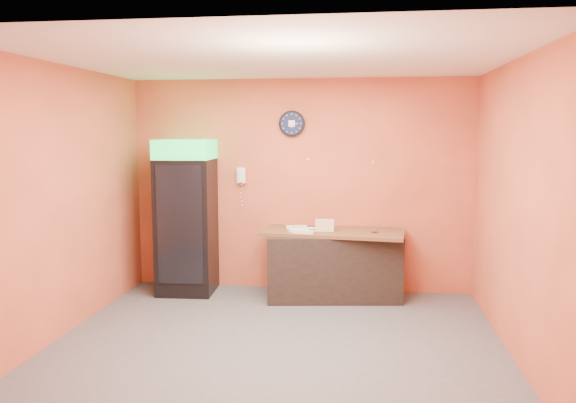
# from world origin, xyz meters

# --- Properties ---
(floor) EXTENTS (4.50, 4.50, 0.00)m
(floor) POSITION_xyz_m (0.00, 0.00, 0.00)
(floor) COLOR #47474C
(floor) RESTS_ON ground
(back_wall) EXTENTS (4.50, 0.02, 2.80)m
(back_wall) POSITION_xyz_m (0.00, 2.00, 1.40)
(back_wall) COLOR #E1623F
(back_wall) RESTS_ON floor
(left_wall) EXTENTS (0.02, 4.00, 2.80)m
(left_wall) POSITION_xyz_m (-2.25, 0.00, 1.40)
(left_wall) COLOR #E1623F
(left_wall) RESTS_ON floor
(right_wall) EXTENTS (0.02, 4.00, 2.80)m
(right_wall) POSITION_xyz_m (2.25, 0.00, 1.40)
(right_wall) COLOR #E1623F
(right_wall) RESTS_ON floor
(ceiling) EXTENTS (4.50, 4.00, 0.02)m
(ceiling) POSITION_xyz_m (0.00, 0.00, 2.80)
(ceiling) COLOR white
(ceiling) RESTS_ON back_wall
(beverage_cooler) EXTENTS (0.74, 0.75, 2.01)m
(beverage_cooler) POSITION_xyz_m (-1.46, 1.60, 0.98)
(beverage_cooler) COLOR black
(beverage_cooler) RESTS_ON floor
(prep_counter) EXTENTS (1.75, 0.96, 0.83)m
(prep_counter) POSITION_xyz_m (0.47, 1.63, 0.42)
(prep_counter) COLOR black
(prep_counter) RESTS_ON floor
(wall_clock) EXTENTS (0.34, 0.06, 0.34)m
(wall_clock) POSITION_xyz_m (-0.11, 1.97, 2.22)
(wall_clock) COLOR black
(wall_clock) RESTS_ON back_wall
(wall_phone) EXTENTS (0.11, 0.10, 0.21)m
(wall_phone) POSITION_xyz_m (-0.79, 1.95, 1.53)
(wall_phone) COLOR white
(wall_phone) RESTS_ON back_wall
(butcher_paper) EXTENTS (1.83, 0.94, 0.04)m
(butcher_paper) POSITION_xyz_m (0.47, 1.63, 0.85)
(butcher_paper) COLOR brown
(butcher_paper) RESTS_ON prep_counter
(sub_roll_stack) EXTENTS (0.23, 0.08, 0.15)m
(sub_roll_stack) POSITION_xyz_m (0.36, 1.57, 0.94)
(sub_roll_stack) COLOR beige
(sub_roll_stack) RESTS_ON butcher_paper
(wrapped_sandwich_left) EXTENTS (0.27, 0.17, 0.04)m
(wrapped_sandwich_left) POSITION_xyz_m (0.03, 1.51, 0.89)
(wrapped_sandwich_left) COLOR silver
(wrapped_sandwich_left) RESTS_ON butcher_paper
(wrapped_sandwich_mid) EXTENTS (0.29, 0.15, 0.04)m
(wrapped_sandwich_mid) POSITION_xyz_m (0.11, 1.39, 0.89)
(wrapped_sandwich_mid) COLOR silver
(wrapped_sandwich_mid) RESTS_ON butcher_paper
(wrapped_sandwich_right) EXTENTS (0.28, 0.16, 0.04)m
(wrapped_sandwich_right) POSITION_xyz_m (-0.01, 1.70, 0.89)
(wrapped_sandwich_right) COLOR silver
(wrapped_sandwich_right) RESTS_ON butcher_paper
(kitchen_tool) EXTENTS (0.07, 0.07, 0.07)m
(kitchen_tool) POSITION_xyz_m (0.31, 1.68, 0.90)
(kitchen_tool) COLOR silver
(kitchen_tool) RESTS_ON butcher_paper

